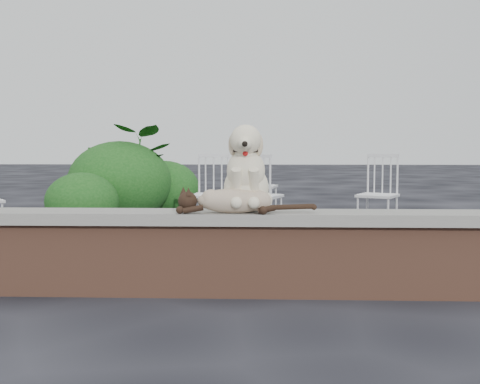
{
  "coord_description": "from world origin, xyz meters",
  "views": [
    {
      "loc": [
        -0.02,
        -4.09,
        1.03
      ],
      "look_at": [
        -0.19,
        0.2,
        0.7
      ],
      "focal_mm": 44.48,
      "sensor_mm": 36.0,
      "label": 1
    }
  ],
  "objects_px": {
    "cat": "(234,199)",
    "potted_plant_a": "(133,171)",
    "chair_e": "(261,185)",
    "potted_plant_b": "(106,182)",
    "chair_d": "(378,194)",
    "chair_c": "(261,195)",
    "chair_b": "(211,194)",
    "dog": "(246,167)"
  },
  "relations": [
    {
      "from": "cat",
      "to": "potted_plant_a",
      "type": "height_order",
      "value": "potted_plant_a"
    },
    {
      "from": "chair_e",
      "to": "potted_plant_b",
      "type": "bearing_deg",
      "value": 101.24
    },
    {
      "from": "potted_plant_b",
      "to": "chair_d",
      "type": "bearing_deg",
      "value": -23.46
    },
    {
      "from": "chair_e",
      "to": "potted_plant_b",
      "type": "relative_size",
      "value": 0.92
    },
    {
      "from": "potted_plant_a",
      "to": "cat",
      "type": "bearing_deg",
      "value": -69.68
    },
    {
      "from": "chair_c",
      "to": "potted_plant_b",
      "type": "bearing_deg",
      "value": -16.12
    },
    {
      "from": "chair_d",
      "to": "potted_plant_a",
      "type": "height_order",
      "value": "potted_plant_a"
    },
    {
      "from": "chair_c",
      "to": "potted_plant_b",
      "type": "relative_size",
      "value": 0.92
    },
    {
      "from": "chair_b",
      "to": "chair_c",
      "type": "bearing_deg",
      "value": -1.5
    },
    {
      "from": "chair_c",
      "to": "potted_plant_a",
      "type": "height_order",
      "value": "potted_plant_a"
    },
    {
      "from": "cat",
      "to": "chair_b",
      "type": "height_order",
      "value": "chair_b"
    },
    {
      "from": "chair_b",
      "to": "chair_e",
      "type": "bearing_deg",
      "value": 76.39
    },
    {
      "from": "cat",
      "to": "chair_b",
      "type": "bearing_deg",
      "value": 98.33
    },
    {
      "from": "chair_e",
      "to": "chair_b",
      "type": "bearing_deg",
      "value": 171.76
    },
    {
      "from": "chair_e",
      "to": "potted_plant_b",
      "type": "xyz_separation_m",
      "value": [
        -2.29,
        0.02,
        0.04
      ]
    },
    {
      "from": "cat",
      "to": "chair_c",
      "type": "bearing_deg",
      "value": 86.81
    },
    {
      "from": "dog",
      "to": "cat",
      "type": "xyz_separation_m",
      "value": [
        -0.08,
        -0.15,
        -0.21
      ]
    },
    {
      "from": "chair_e",
      "to": "chair_b",
      "type": "relative_size",
      "value": 1.0
    },
    {
      "from": "chair_e",
      "to": "dog",
      "type": "bearing_deg",
      "value": -169.37
    },
    {
      "from": "potted_plant_b",
      "to": "cat",
      "type": "bearing_deg",
      "value": -65.53
    },
    {
      "from": "chair_e",
      "to": "chair_c",
      "type": "bearing_deg",
      "value": -168.03
    },
    {
      "from": "chair_e",
      "to": "chair_b",
      "type": "xyz_separation_m",
      "value": [
        -0.59,
        -1.64,
        0.0
      ]
    },
    {
      "from": "chair_d",
      "to": "potted_plant_a",
      "type": "bearing_deg",
      "value": -177.97
    },
    {
      "from": "chair_d",
      "to": "chair_b",
      "type": "distance_m",
      "value": 1.98
    },
    {
      "from": "potted_plant_a",
      "to": "chair_b",
      "type": "bearing_deg",
      "value": -51.58
    },
    {
      "from": "chair_b",
      "to": "potted_plant_b",
      "type": "relative_size",
      "value": 0.92
    },
    {
      "from": "potted_plant_a",
      "to": "potted_plant_b",
      "type": "height_order",
      "value": "potted_plant_a"
    },
    {
      "from": "dog",
      "to": "potted_plant_a",
      "type": "bearing_deg",
      "value": 112.03
    },
    {
      "from": "chair_c",
      "to": "potted_plant_b",
      "type": "xyz_separation_m",
      "value": [
        -2.29,
        1.74,
        0.04
      ]
    },
    {
      "from": "cat",
      "to": "chair_c",
      "type": "relative_size",
      "value": 1.18
    },
    {
      "from": "chair_c",
      "to": "chair_e",
      "type": "bearing_deg",
      "value": -68.7
    },
    {
      "from": "dog",
      "to": "potted_plant_a",
      "type": "relative_size",
      "value": 0.45
    },
    {
      "from": "chair_c",
      "to": "chair_b",
      "type": "xyz_separation_m",
      "value": [
        -0.6,
        0.08,
        0.0
      ]
    },
    {
      "from": "dog",
      "to": "chair_c",
      "type": "bearing_deg",
      "value": 88.28
    },
    {
      "from": "chair_d",
      "to": "chair_e",
      "type": "bearing_deg",
      "value": 158.8
    },
    {
      "from": "dog",
      "to": "chair_b",
      "type": "bearing_deg",
      "value": 100.31
    },
    {
      "from": "chair_d",
      "to": "chair_c",
      "type": "bearing_deg",
      "value": -146.38
    },
    {
      "from": "potted_plant_a",
      "to": "chair_c",
      "type": "bearing_deg",
      "value": -42.05
    },
    {
      "from": "chair_b",
      "to": "potted_plant_b",
      "type": "xyz_separation_m",
      "value": [
        -1.69,
        1.66,
        0.04
      ]
    },
    {
      "from": "chair_d",
      "to": "potted_plant_a",
      "type": "relative_size",
      "value": 0.7
    },
    {
      "from": "dog",
      "to": "potted_plant_b",
      "type": "xyz_separation_m",
      "value": [
        -2.2,
        4.51,
        -0.37
      ]
    },
    {
      "from": "dog",
      "to": "chair_c",
      "type": "relative_size",
      "value": 0.65
    }
  ]
}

